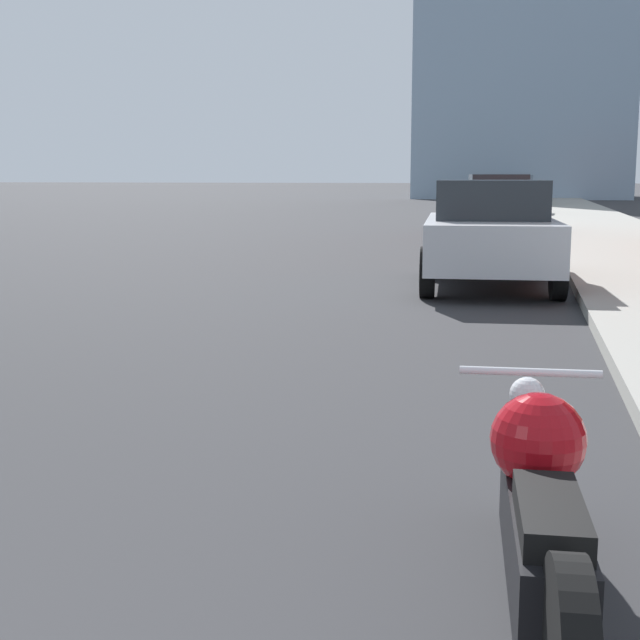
{
  "coord_description": "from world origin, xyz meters",
  "views": [
    {
      "loc": [
        2.71,
        -0.13,
        1.67
      ],
      "look_at": [
        1.35,
        6.01,
        0.64
      ],
      "focal_mm": 50.0,
      "sensor_mm": 36.0,
      "label": 1
    }
  ],
  "objects_px": {
    "parked_car_red": "(497,205)",
    "parked_car_black": "(511,187)",
    "parked_car_green": "(513,190)",
    "parked_car_white": "(512,196)",
    "parked_car_silver": "(490,233)",
    "motorcycle": "(540,516)"
  },
  "relations": [
    {
      "from": "parked_car_green",
      "to": "motorcycle",
      "type": "bearing_deg",
      "value": -85.54
    },
    {
      "from": "motorcycle",
      "to": "parked_car_black",
      "type": "xyz_separation_m",
      "value": [
        -0.66,
        61.06,
        0.43
      ]
    },
    {
      "from": "parked_car_red",
      "to": "parked_car_black",
      "type": "distance_m",
      "value": 38.93
    },
    {
      "from": "parked_car_silver",
      "to": "parked_car_black",
      "type": "height_order",
      "value": "parked_car_black"
    },
    {
      "from": "parked_car_green",
      "to": "parked_car_black",
      "type": "height_order",
      "value": "parked_car_black"
    },
    {
      "from": "motorcycle",
      "to": "parked_car_red",
      "type": "height_order",
      "value": "parked_car_red"
    },
    {
      "from": "parked_car_red",
      "to": "parked_car_green",
      "type": "bearing_deg",
      "value": 83.47
    },
    {
      "from": "motorcycle",
      "to": "parked_car_white",
      "type": "height_order",
      "value": "parked_car_white"
    },
    {
      "from": "parked_car_green",
      "to": "parked_car_red",
      "type": "bearing_deg",
      "value": -86.64
    },
    {
      "from": "motorcycle",
      "to": "parked_car_black",
      "type": "distance_m",
      "value": 61.07
    },
    {
      "from": "parked_car_red",
      "to": "parked_car_green",
      "type": "height_order",
      "value": "parked_car_red"
    },
    {
      "from": "parked_car_black",
      "to": "motorcycle",
      "type": "bearing_deg",
      "value": -85.03
    },
    {
      "from": "parked_car_red",
      "to": "parked_car_black",
      "type": "xyz_separation_m",
      "value": [
        0.03,
        38.93,
        -0.0
      ]
    },
    {
      "from": "parked_car_silver",
      "to": "parked_car_green",
      "type": "relative_size",
      "value": 0.97
    },
    {
      "from": "parked_car_red",
      "to": "parked_car_black",
      "type": "bearing_deg",
      "value": 84.02
    },
    {
      "from": "parked_car_white",
      "to": "parked_car_black",
      "type": "distance_m",
      "value": 26.13
    },
    {
      "from": "parked_car_red",
      "to": "motorcycle",
      "type": "bearing_deg",
      "value": -94.15
    },
    {
      "from": "parked_car_white",
      "to": "parked_car_black",
      "type": "xyz_separation_m",
      "value": [
        -0.29,
        26.13,
        0.0
      ]
    },
    {
      "from": "parked_car_red",
      "to": "parked_car_green",
      "type": "relative_size",
      "value": 1.04
    },
    {
      "from": "parked_car_silver",
      "to": "parked_car_black",
      "type": "relative_size",
      "value": 0.92
    },
    {
      "from": "parked_car_silver",
      "to": "parked_car_red",
      "type": "relative_size",
      "value": 0.93
    },
    {
      "from": "parked_car_black",
      "to": "parked_car_green",
      "type": "bearing_deg",
      "value": -84.61
    }
  ]
}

